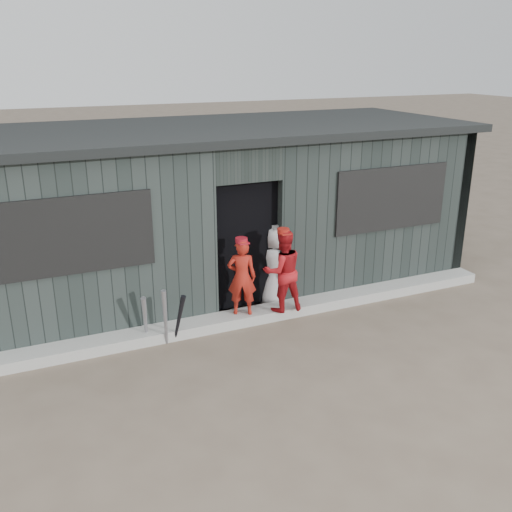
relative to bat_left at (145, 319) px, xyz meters
name	(u,v)px	position (x,y,z in m)	size (l,w,h in m)	color
ground	(317,381)	(1.63, -1.73, -0.36)	(80.00, 80.00, 0.00)	brown
curb	(255,315)	(1.63, 0.09, -0.29)	(8.00, 0.36, 0.15)	#A7A8A2
bat_left	(145,319)	(0.00, 0.00, 0.00)	(0.07, 0.07, 0.74)	gray
bat_mid	(165,317)	(0.23, -0.15, 0.05)	(0.07, 0.07, 0.83)	gray
bat_right	(179,319)	(0.42, -0.15, 0.00)	(0.07, 0.07, 0.74)	black
player_red_left	(242,277)	(1.42, 0.09, 0.34)	(0.41, 0.27, 1.11)	#AA2014
player_red_right	(283,271)	(2.00, -0.03, 0.39)	(0.59, 0.46, 1.21)	#B3161C
player_grey_back	(275,266)	(2.12, 0.46, 0.28)	(0.63, 0.41, 1.28)	silver
dugout	(214,208)	(1.63, 1.77, 0.92)	(8.30, 3.30, 2.62)	black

